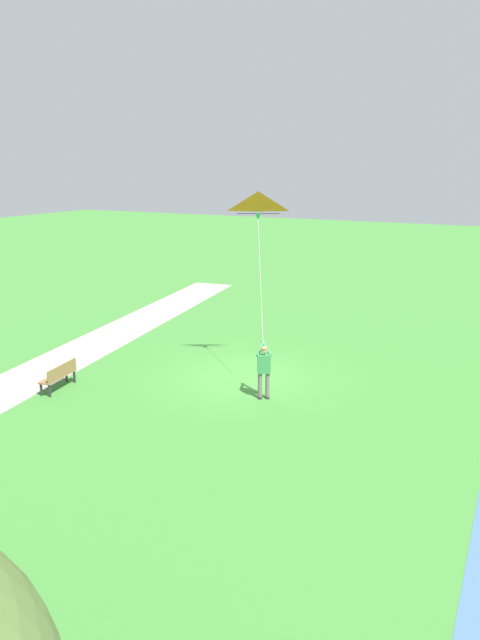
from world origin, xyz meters
TOP-DOWN VIEW (x-y plane):
  - ground_plane at (0.00, 0.00)m, footprint 120.00×120.00m
  - walkway_path at (6.86, 2.00)m, footprint 6.58×32.04m
  - person_kite_flyer at (-1.39, 1.41)m, footprint 0.52×0.62m
  - flying_kite at (-0.16, -0.71)m, footprint 1.84×2.37m
  - park_bench_near_walkway at (4.94, 3.76)m, footprint 0.63×1.54m

SIDE VIEW (x-z plane):
  - ground_plane at x=0.00m, z-range 0.00..0.00m
  - walkway_path at x=6.86m, z-range 0.00..0.02m
  - park_bench_near_walkway at x=4.94m, z-range 0.07..0.95m
  - person_kite_flyer at x=-1.39m, z-range 0.13..1.96m
  - flying_kite at x=-0.16m, z-range 3.58..8.13m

